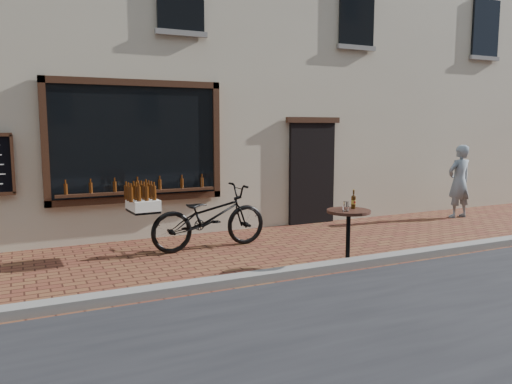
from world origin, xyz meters
name	(u,v)px	position (x,y,z in m)	size (l,w,h in m)	color
ground	(326,276)	(0.00, 0.00, 0.00)	(90.00, 90.00, 0.00)	#5B2A1D
kerb	(318,268)	(0.00, 0.20, 0.06)	(90.00, 0.25, 0.12)	slate
shop_building	(183,9)	(0.00, 6.50, 5.00)	(28.00, 6.20, 10.00)	#C2B698
cargo_bicycle	(207,217)	(-0.97, 2.25, 0.57)	(2.53, 0.86, 1.19)	black
bistro_table	(348,226)	(0.64, 0.35, 0.61)	(0.67, 0.67, 1.15)	black
pedestrian	(459,181)	(5.38, 2.57, 0.85)	(0.62, 0.41, 1.70)	gray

